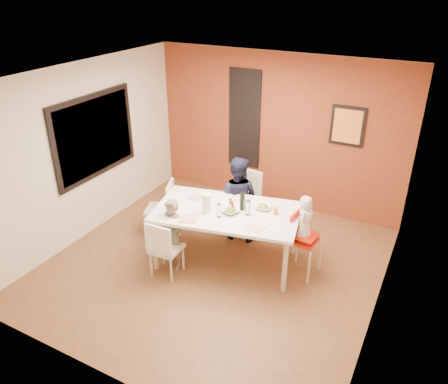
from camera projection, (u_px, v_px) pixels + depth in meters
The scene contains 35 objects.
ground at pixel (214, 264), 6.38m from camera, with size 4.50×4.50×0.00m, color brown.
ceiling at pixel (212, 78), 5.17m from camera, with size 4.50×4.50×0.02m, color white.
wall_back at pixel (277, 132), 7.55m from camera, with size 4.50×0.02×2.70m, color beige.
wall_front at pixel (94, 273), 4.00m from camera, with size 4.50×0.02×2.70m, color beige.
wall_left at pixel (86, 152), 6.72m from camera, with size 0.02×4.50×2.70m, color beige.
wall_right at pixel (391, 221), 4.84m from camera, with size 0.02×4.50×2.70m, color beige.
brick_accent_wall at pixel (276, 132), 7.54m from camera, with size 4.50×0.02×2.70m, color maroon.
picture_window_frame at pixel (95, 136), 6.77m from camera, with size 0.05×1.70×1.30m, color black.
picture_window_pane at pixel (95, 136), 6.76m from camera, with size 0.02×1.55×1.15m, color black.
glassblock_strip at pixel (245, 119), 7.71m from camera, with size 0.55×0.03×1.70m, color silver.
glassblock_surround at pixel (244, 119), 7.70m from camera, with size 0.60×0.03×1.76m, color black.
art_print_frame at pixel (348, 126), 6.89m from camera, with size 0.54×0.03×0.64m, color black.
art_print_canvas at pixel (347, 126), 6.87m from camera, with size 0.44×0.01×0.54m, color orange.
dining_table at pixel (227, 215), 6.13m from camera, with size 2.20×1.51×0.84m.
chair_near at pixel (163, 247), 5.94m from camera, with size 0.41×0.41×0.86m.
chair_far at pixel (245, 198), 7.02m from camera, with size 0.52×0.52×1.03m.
chair_left at pixel (164, 206), 6.93m from camera, with size 0.54×0.54×0.91m.
high_chair at pixel (302, 238), 5.99m from camera, with size 0.44×0.44×0.93m.
child_near at pixel (172, 235), 6.10m from camera, with size 0.39×0.26×1.08m, color #615D45.
child_far at pixel (237, 198), 6.78m from camera, with size 0.66×0.52×1.36m, color black.
toddler at pixel (305, 218), 5.84m from camera, with size 0.32×0.21×0.65m, color beige.
plate_near_left at pixel (188, 218), 5.89m from camera, with size 0.23×0.23×0.01m, color white.
plate_far_mid at pixel (241, 199), 6.41m from camera, with size 0.24×0.24×0.01m, color white.
plate_near_right at pixel (256, 228), 5.68m from camera, with size 0.20×0.20×0.01m, color white.
plate_far_left at pixel (197, 198), 6.43m from camera, with size 0.20×0.20×0.01m, color white.
salad_bowl_a at pixel (230, 211), 6.03m from camera, with size 0.24×0.24×0.06m, color silver.
salad_bowl_b at pixel (263, 207), 6.14m from camera, with size 0.24×0.24×0.06m, color white.
wine_bottle at pixel (242, 201), 6.07m from camera, with size 0.07×0.07×0.26m, color black.
wine_glass_a at pixel (219, 210), 5.91m from camera, with size 0.07×0.07×0.19m, color white.
wine_glass_b at pixel (248, 208), 5.96m from camera, with size 0.07×0.07×0.20m, color white.
paper_towel_roll at pixel (207, 203), 6.01m from camera, with size 0.12×0.12×0.28m, color white.
condiment_red at pixel (233, 206), 6.08m from camera, with size 0.03×0.03×0.14m, color red.
condiment_green at pixel (244, 206), 6.06m from camera, with size 0.04×0.04×0.15m, color #377D29.
condiment_brown at pixel (230, 203), 6.14m from camera, with size 0.04×0.04×0.15m, color brown.
sippy_cup at pixel (276, 211), 5.99m from camera, with size 0.06×0.06×0.10m, color #D75C17.
Camera 1 is at (2.57, -4.56, 3.81)m, focal length 35.00 mm.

